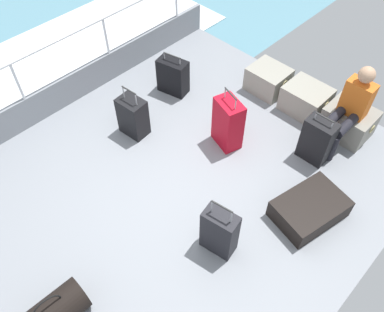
{
  "coord_description": "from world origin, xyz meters",
  "views": [
    {
      "loc": [
        2.12,
        -1.98,
        3.94
      ],
      "look_at": [
        -0.04,
        0.24,
        0.25
      ],
      "focal_mm": 37.38,
      "sensor_mm": 36.0,
      "label": 1
    }
  ],
  "objects": [
    {
      "name": "suitcase_5",
      "position": [
        0.9,
        -0.32,
        0.3
      ],
      "size": [
        0.39,
        0.26,
        0.79
      ],
      "color": "black",
      "rests_on": "ground_plane"
    },
    {
      "name": "gunwale_port",
      "position": [
        -2.17,
        0.0,
        0.23
      ],
      "size": [
        0.06,
        5.2,
        0.45
      ],
      "primitive_type": "cube",
      "color": "gray",
      "rests_on": "ground_plane"
    },
    {
      "name": "cargo_crate_1",
      "position": [
        0.34,
        2.12,
        0.19
      ],
      "size": [
        0.63,
        0.49,
        0.39
      ],
      "color": "gray",
      "rests_on": "ground_plane"
    },
    {
      "name": "cargo_crate_2",
      "position": [
        1.0,
        2.14,
        0.2
      ],
      "size": [
        0.64,
        0.49,
        0.4
      ],
      "color": "gray",
      "rests_on": "ground_plane"
    },
    {
      "name": "suitcase_3",
      "position": [
        -1.28,
        1.12,
        0.27
      ],
      "size": [
        0.47,
        0.33,
        0.63
      ],
      "color": "black",
      "rests_on": "ground_plane"
    },
    {
      "name": "cargo_crate_0",
      "position": [
        -0.3,
        2.11,
        0.19
      ],
      "size": [
        0.58,
        0.48,
        0.37
      ],
      "color": "gray",
      "rests_on": "ground_plane"
    },
    {
      "name": "suitcase_1",
      "position": [
        1.37,
        0.69,
        0.12
      ],
      "size": [
        0.7,
        0.89,
        0.25
      ],
      "color": "black",
      "rests_on": "ground_plane"
    },
    {
      "name": "ground_plane",
      "position": [
        0.0,
        0.0,
        -0.03
      ],
      "size": [
        4.4,
        5.2,
        0.06
      ],
      "primitive_type": "cube",
      "color": "gray"
    },
    {
      "name": "railing_port",
      "position": [
        -2.17,
        0.0,
        0.78
      ],
      "size": [
        0.04,
        4.2,
        1.02
      ],
      "color": "silver",
      "rests_on": "ground_plane"
    },
    {
      "name": "suitcase_0",
      "position": [
        -0.04,
        0.89,
        0.35
      ],
      "size": [
        0.44,
        0.35,
        0.85
      ],
      "color": "#B70C1E",
      "rests_on": "ground_plane"
    },
    {
      "name": "suitcase_2",
      "position": [
        -1.05,
        0.17,
        0.28
      ],
      "size": [
        0.38,
        0.28,
        0.73
      ],
      "color": "black",
      "rests_on": "ground_plane"
    },
    {
      "name": "suitcase_4",
      "position": [
        0.92,
        1.46,
        0.31
      ],
      "size": [
        0.37,
        0.24,
        0.71
      ],
      "color": "black",
      "rests_on": "ground_plane"
    },
    {
      "name": "passenger_seated",
      "position": [
        1.0,
        1.96,
        0.58
      ],
      "size": [
        0.34,
        0.66,
        1.1
      ],
      "color": "orange",
      "rests_on": "ground_plane"
    },
    {
      "name": "sea_wake",
      "position": [
        -3.6,
        0.0,
        -0.34
      ],
      "size": [
        12.0,
        12.0,
        0.01
      ],
      "color": "#598C9E",
      "rests_on": "ground_plane"
    }
  ]
}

